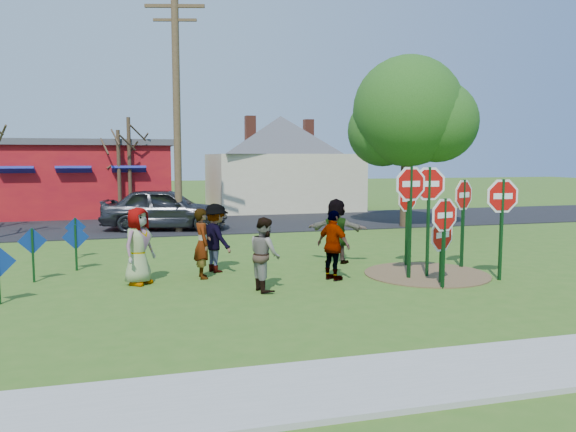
{
  "coord_description": "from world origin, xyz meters",
  "views": [
    {
      "loc": [
        -2.71,
        -13.84,
        3.03
      ],
      "look_at": [
        1.17,
        0.45,
        1.47
      ],
      "focal_mm": 35.0,
      "sensor_mm": 36.0,
      "label": 1
    }
  ],
  "objects_px": {
    "suv": "(165,209)",
    "stop_sign_a": "(444,223)",
    "person_b": "(202,243)",
    "stop_sign_c": "(429,196)",
    "stop_sign_d": "(463,202)",
    "stop_sign_b": "(407,206)",
    "leafy_tree": "(410,117)",
    "utility_pole": "(177,107)",
    "person_a": "(139,246)"
  },
  "relations": [
    {
      "from": "suv",
      "to": "stop_sign_a",
      "type": "bearing_deg",
      "value": -142.1
    },
    {
      "from": "stop_sign_a",
      "to": "person_b",
      "type": "bearing_deg",
      "value": 138.94
    },
    {
      "from": "stop_sign_c",
      "to": "suv",
      "type": "bearing_deg",
      "value": 124.69
    },
    {
      "from": "person_b",
      "to": "suv",
      "type": "xyz_separation_m",
      "value": [
        -0.42,
        9.64,
        0.03
      ]
    },
    {
      "from": "stop_sign_d",
      "to": "stop_sign_a",
      "type": "bearing_deg",
      "value": -158.27
    },
    {
      "from": "stop_sign_a",
      "to": "stop_sign_b",
      "type": "relative_size",
      "value": 0.96
    },
    {
      "from": "stop_sign_a",
      "to": "stop_sign_c",
      "type": "xyz_separation_m",
      "value": [
        0.28,
        1.23,
        0.53
      ]
    },
    {
      "from": "stop_sign_d",
      "to": "leafy_tree",
      "type": "relative_size",
      "value": 0.35
    },
    {
      "from": "suv",
      "to": "utility_pole",
      "type": "height_order",
      "value": "utility_pole"
    },
    {
      "from": "stop_sign_b",
      "to": "person_b",
      "type": "distance_m",
      "value": 5.71
    },
    {
      "from": "stop_sign_c",
      "to": "leafy_tree",
      "type": "relative_size",
      "value": 0.4
    },
    {
      "from": "person_a",
      "to": "stop_sign_b",
      "type": "bearing_deg",
      "value": -46.0
    },
    {
      "from": "suv",
      "to": "stop_sign_b",
      "type": "bearing_deg",
      "value": -134.42
    },
    {
      "from": "stop_sign_a",
      "to": "stop_sign_c",
      "type": "relative_size",
      "value": 0.76
    },
    {
      "from": "stop_sign_b",
      "to": "leafy_tree",
      "type": "height_order",
      "value": "leafy_tree"
    },
    {
      "from": "stop_sign_a",
      "to": "leafy_tree",
      "type": "xyz_separation_m",
      "value": [
        4.59,
        10.62,
        3.18
      ]
    },
    {
      "from": "stop_sign_b",
      "to": "utility_pole",
      "type": "height_order",
      "value": "utility_pole"
    },
    {
      "from": "stop_sign_c",
      "to": "leafy_tree",
      "type": "xyz_separation_m",
      "value": [
        4.31,
        9.39,
        2.65
      ]
    },
    {
      "from": "stop_sign_c",
      "to": "leafy_tree",
      "type": "height_order",
      "value": "leafy_tree"
    },
    {
      "from": "stop_sign_b",
      "to": "person_a",
      "type": "bearing_deg",
      "value": 164.17
    },
    {
      "from": "person_a",
      "to": "leafy_tree",
      "type": "height_order",
      "value": "leafy_tree"
    },
    {
      "from": "stop_sign_a",
      "to": "stop_sign_b",
      "type": "distance_m",
      "value": 2.71
    },
    {
      "from": "stop_sign_d",
      "to": "suv",
      "type": "height_order",
      "value": "stop_sign_d"
    },
    {
      "from": "stop_sign_d",
      "to": "leafy_tree",
      "type": "height_order",
      "value": "leafy_tree"
    },
    {
      "from": "stop_sign_b",
      "to": "stop_sign_d",
      "type": "distance_m",
      "value": 1.5
    },
    {
      "from": "person_a",
      "to": "leafy_tree",
      "type": "relative_size",
      "value": 0.25
    },
    {
      "from": "person_b",
      "to": "leafy_tree",
      "type": "xyz_separation_m",
      "value": [
        9.8,
        8.01,
        3.83
      ]
    },
    {
      "from": "person_b",
      "to": "leafy_tree",
      "type": "bearing_deg",
      "value": -54.11
    },
    {
      "from": "stop_sign_b",
      "to": "stop_sign_c",
      "type": "height_order",
      "value": "stop_sign_c"
    },
    {
      "from": "person_b",
      "to": "utility_pole",
      "type": "height_order",
      "value": "utility_pole"
    },
    {
      "from": "person_a",
      "to": "suv",
      "type": "bearing_deg",
      "value": 34.62
    },
    {
      "from": "stop_sign_b",
      "to": "person_a",
      "type": "height_order",
      "value": "stop_sign_b"
    },
    {
      "from": "leafy_tree",
      "to": "person_b",
      "type": "bearing_deg",
      "value": -140.74
    },
    {
      "from": "stop_sign_d",
      "to": "person_b",
      "type": "bearing_deg",
      "value": 148.37
    },
    {
      "from": "stop_sign_d",
      "to": "person_a",
      "type": "bearing_deg",
      "value": 151.17
    },
    {
      "from": "stop_sign_c",
      "to": "utility_pole",
      "type": "bearing_deg",
      "value": 124.29
    },
    {
      "from": "stop_sign_c",
      "to": "person_a",
      "type": "xyz_separation_m",
      "value": [
        -7.04,
        1.08,
        -1.14
      ]
    },
    {
      "from": "stop_sign_a",
      "to": "stop_sign_d",
      "type": "xyz_separation_m",
      "value": [
        1.79,
        2.05,
        0.3
      ]
    },
    {
      "from": "stop_sign_c",
      "to": "utility_pole",
      "type": "relative_size",
      "value": 0.31
    },
    {
      "from": "leafy_tree",
      "to": "stop_sign_d",
      "type": "bearing_deg",
      "value": -108.08
    },
    {
      "from": "stop_sign_a",
      "to": "stop_sign_d",
      "type": "height_order",
      "value": "stop_sign_d"
    },
    {
      "from": "suv",
      "to": "person_b",
      "type": "bearing_deg",
      "value": -164.32
    },
    {
      "from": "stop_sign_c",
      "to": "utility_pole",
      "type": "xyz_separation_m",
      "value": [
        -5.42,
        10.26,
        2.93
      ]
    },
    {
      "from": "stop_sign_c",
      "to": "utility_pole",
      "type": "height_order",
      "value": "utility_pole"
    },
    {
      "from": "stop_sign_b",
      "to": "stop_sign_d",
      "type": "xyz_separation_m",
      "value": [
        1.36,
        -0.62,
        0.15
      ]
    },
    {
      "from": "stop_sign_b",
      "to": "person_b",
      "type": "xyz_separation_m",
      "value": [
        -5.65,
        -0.07,
        -0.8
      ]
    },
    {
      "from": "utility_pole",
      "to": "stop_sign_d",
      "type": "bearing_deg",
      "value": -53.69
    },
    {
      "from": "suv",
      "to": "leafy_tree",
      "type": "xyz_separation_m",
      "value": [
        10.23,
        -1.62,
        3.8
      ]
    },
    {
      "from": "stop_sign_a",
      "to": "person_b",
      "type": "xyz_separation_m",
      "value": [
        -5.22,
        2.6,
        -0.65
      ]
    },
    {
      "from": "stop_sign_c",
      "to": "suv",
      "type": "distance_m",
      "value": 12.56
    }
  ]
}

